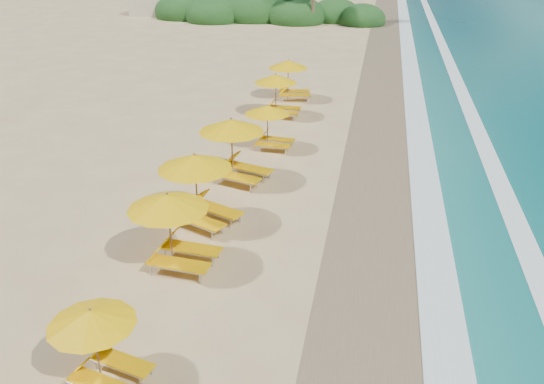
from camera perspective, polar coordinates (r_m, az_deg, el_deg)
name	(u,v)px	position (r m, az deg, el deg)	size (l,w,h in m)	color
ground	(272,223)	(20.00, 0.00, -3.11)	(160.00, 160.00, 0.00)	tan
wet_sand	(387,233)	(19.73, 11.51, -4.08)	(4.00, 160.00, 0.01)	#836E4E
surf_foam	(469,240)	(20.00, 19.27, -4.60)	(4.00, 160.00, 0.01)	white
station_2	(100,342)	(13.56, -16.95, -14.30)	(2.49, 2.41, 2.01)	olive
station_3	(176,226)	(17.14, -9.73, -3.40)	(2.83, 2.66, 2.49)	olive
station_4	(201,185)	(19.48, -7.23, 0.68)	(3.41, 3.38, 2.61)	olive
station_5	(236,146)	(22.76, -3.63, 4.64)	(3.39, 3.30, 2.68)	olive
station_6	(271,124)	(26.29, -0.13, 6.89)	(2.44, 2.29, 2.14)	olive
station_7	(279,92)	(31.00, 0.71, 10.04)	(2.62, 2.44, 2.37)	olive
station_8	(291,77)	(34.28, 1.95, 11.56)	(2.87, 2.74, 2.41)	olive
treeline	(262,11)	(64.72, -1.06, 17.81)	(25.80, 8.80, 9.74)	#163D14
beach_building	(165,2)	(70.47, -10.78, 18.36)	(7.00, 5.00, 2.80)	beige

